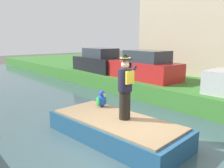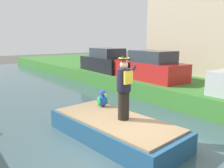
{
  "view_description": "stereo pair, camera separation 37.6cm",
  "coord_description": "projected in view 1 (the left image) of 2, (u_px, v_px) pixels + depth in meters",
  "views": [
    {
      "loc": [
        -4.14,
        -4.13,
        2.96
      ],
      "look_at": [
        0.3,
        1.11,
        1.61
      ],
      "focal_mm": 36.76,
      "sensor_mm": 36.0,
      "label": 1
    },
    {
      "loc": [
        -3.85,
        -4.37,
        2.96
      ],
      "look_at": [
        0.3,
        1.11,
        1.61
      ],
      "focal_mm": 36.76,
      "sensor_mm": 36.0,
      "label": 2
    }
  ],
  "objects": [
    {
      "name": "canal_water",
      "position": [
        130.0,
        147.0,
        6.28
      ],
      "size": [
        7.13,
        48.0,
        0.1
      ],
      "primitive_type": "cube",
      "color": "#3D565B",
      "rests_on": "ground"
    },
    {
      "name": "boat",
      "position": [
        115.0,
        128.0,
        6.68
      ],
      "size": [
        2.19,
        4.35,
        0.61
      ],
      "color": "#23517A",
      "rests_on": "canal_water"
    },
    {
      "name": "parrot_plush",
      "position": [
        101.0,
        100.0,
        7.72
      ],
      "size": [
        0.36,
        0.34,
        0.57
      ],
      "color": "blue",
      "rests_on": "boat"
    },
    {
      "name": "person_pirate",
      "position": [
        125.0,
        87.0,
        6.39
      ],
      "size": [
        0.61,
        0.42,
        1.85
      ],
      "rotation": [
        0.0,
        0.0,
        -0.09
      ],
      "color": "black",
      "rests_on": "boat"
    },
    {
      "name": "parked_car_red",
      "position": [
        144.0,
        67.0,
        12.09
      ],
      "size": [
        1.8,
        4.04,
        1.5
      ],
      "color": "red",
      "rests_on": "grass_bank_far"
    },
    {
      "name": "ground_plane",
      "position": [
        130.0,
        149.0,
        6.29
      ],
      "size": [
        80.0,
        80.0,
        0.0
      ],
      "primitive_type": "plane",
      "color": "#4C4742"
    },
    {
      "name": "parked_car_dark",
      "position": [
        99.0,
        61.0,
        15.08
      ],
      "size": [
        1.92,
        4.09,
        1.5
      ],
      "color": "black",
      "rests_on": "grass_bank_far"
    }
  ]
}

